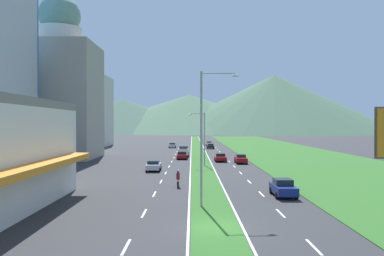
# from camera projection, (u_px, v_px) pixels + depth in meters

# --- Properties ---
(ground_plane) EXTENTS (600.00, 600.00, 0.00)m
(ground_plane) POSITION_uv_depth(u_px,v_px,m) (215.00, 228.00, 25.27)
(ground_plane) COLOR #2D2D30
(grass_median) EXTENTS (3.20, 240.00, 0.06)m
(grass_median) POSITION_uv_depth(u_px,v_px,m) (198.00, 155.00, 85.27)
(grass_median) COLOR #2D6023
(grass_median) RESTS_ON ground_plane
(grass_verge_right) EXTENTS (24.00, 240.00, 0.06)m
(grass_verge_right) POSITION_uv_depth(u_px,v_px,m) (293.00, 155.00, 85.31)
(grass_verge_right) COLOR #2D6023
(grass_verge_right) RESTS_ON ground_plane
(lane_dash_left_2) EXTENTS (0.16, 2.80, 0.01)m
(lane_dash_left_2) POSITION_uv_depth(u_px,v_px,m) (125.00, 247.00, 21.37)
(lane_dash_left_2) COLOR silver
(lane_dash_left_2) RESTS_ON ground_plane
(lane_dash_left_3) EXTENTS (0.16, 2.80, 0.01)m
(lane_dash_left_3) POSITION_uv_depth(u_px,v_px,m) (143.00, 213.00, 29.43)
(lane_dash_left_3) COLOR silver
(lane_dash_left_3) RESTS_ON ground_plane
(lane_dash_left_4) EXTENTS (0.16, 2.80, 0.01)m
(lane_dash_left_4) POSITION_uv_depth(u_px,v_px,m) (154.00, 194.00, 37.48)
(lane_dash_left_4) COLOR silver
(lane_dash_left_4) RESTS_ON ground_plane
(lane_dash_left_5) EXTENTS (0.16, 2.80, 0.01)m
(lane_dash_left_5) POSITION_uv_depth(u_px,v_px,m) (160.00, 182.00, 45.54)
(lane_dash_left_5) COLOR silver
(lane_dash_left_5) RESTS_ON ground_plane
(lane_dash_left_6) EXTENTS (0.16, 2.80, 0.01)m
(lane_dash_left_6) POSITION_uv_depth(u_px,v_px,m) (165.00, 173.00, 53.59)
(lane_dash_left_6) COLOR silver
(lane_dash_left_6) RESTS_ON ground_plane
(lane_dash_left_7) EXTENTS (0.16, 2.80, 0.01)m
(lane_dash_left_7) POSITION_uv_depth(u_px,v_px,m) (168.00, 166.00, 61.64)
(lane_dash_left_7) COLOR silver
(lane_dash_left_7) RESTS_ON ground_plane
(lane_dash_left_8) EXTENTS (0.16, 2.80, 0.01)m
(lane_dash_left_8) POSITION_uv_depth(u_px,v_px,m) (171.00, 162.00, 69.70)
(lane_dash_left_8) COLOR silver
(lane_dash_left_8) RESTS_ON ground_plane
(lane_dash_left_9) EXTENTS (0.16, 2.80, 0.01)m
(lane_dash_left_9) POSITION_uv_depth(u_px,v_px,m) (173.00, 158.00, 77.75)
(lane_dash_left_9) COLOR silver
(lane_dash_left_9) RESTS_ON ground_plane
(lane_dash_left_10) EXTENTS (0.16, 2.80, 0.01)m
(lane_dash_left_10) POSITION_uv_depth(u_px,v_px,m) (175.00, 154.00, 85.81)
(lane_dash_left_10) COLOR silver
(lane_dash_left_10) RESTS_ON ground_plane
(lane_dash_left_11) EXTENTS (0.16, 2.80, 0.01)m
(lane_dash_left_11) POSITION_uv_depth(u_px,v_px,m) (176.00, 152.00, 93.86)
(lane_dash_left_11) COLOR silver
(lane_dash_left_11) RESTS_ON ground_plane
(lane_dash_left_12) EXTENTS (0.16, 2.80, 0.01)m
(lane_dash_left_12) POSITION_uv_depth(u_px,v_px,m) (177.00, 150.00, 101.92)
(lane_dash_left_12) COLOR silver
(lane_dash_left_12) RESTS_ON ground_plane
(lane_dash_left_13) EXTENTS (0.16, 2.80, 0.01)m
(lane_dash_left_13) POSITION_uv_depth(u_px,v_px,m) (178.00, 148.00, 109.97)
(lane_dash_left_13) COLOR silver
(lane_dash_left_13) RESTS_ON ground_plane
(lane_dash_left_14) EXTENTS (0.16, 2.80, 0.01)m
(lane_dash_left_14) POSITION_uv_depth(u_px,v_px,m) (179.00, 146.00, 118.03)
(lane_dash_left_14) COLOR silver
(lane_dash_left_14) RESTS_ON ground_plane
(lane_dash_right_2) EXTENTS (0.16, 2.80, 0.01)m
(lane_dash_right_2) POSITION_uv_depth(u_px,v_px,m) (313.00, 247.00, 21.39)
(lane_dash_right_2) COLOR silver
(lane_dash_right_2) RESTS_ON ground_plane
(lane_dash_right_3) EXTENTS (0.16, 2.80, 0.01)m
(lane_dash_right_3) POSITION_uv_depth(u_px,v_px,m) (280.00, 213.00, 29.45)
(lane_dash_right_3) COLOR silver
(lane_dash_right_3) RESTS_ON ground_plane
(lane_dash_right_4) EXTENTS (0.16, 2.80, 0.01)m
(lane_dash_right_4) POSITION_uv_depth(u_px,v_px,m) (261.00, 194.00, 37.50)
(lane_dash_right_4) COLOR silver
(lane_dash_right_4) RESTS_ON ground_plane
(lane_dash_right_5) EXTENTS (0.16, 2.80, 0.01)m
(lane_dash_right_5) POSITION_uv_depth(u_px,v_px,m) (248.00, 182.00, 45.56)
(lane_dash_right_5) COLOR silver
(lane_dash_right_5) RESTS_ON ground_plane
(lane_dash_right_6) EXTENTS (0.16, 2.80, 0.01)m
(lane_dash_right_6) POSITION_uv_depth(u_px,v_px,m) (240.00, 173.00, 53.61)
(lane_dash_right_6) COLOR silver
(lane_dash_right_6) RESTS_ON ground_plane
(lane_dash_right_7) EXTENTS (0.16, 2.80, 0.01)m
(lane_dash_right_7) POSITION_uv_depth(u_px,v_px,m) (233.00, 166.00, 61.67)
(lane_dash_right_7) COLOR silver
(lane_dash_right_7) RESTS_ON ground_plane
(lane_dash_right_8) EXTENTS (0.16, 2.80, 0.01)m
(lane_dash_right_8) POSITION_uv_depth(u_px,v_px,m) (229.00, 162.00, 69.72)
(lane_dash_right_8) COLOR silver
(lane_dash_right_8) RESTS_ON ground_plane
(lane_dash_right_9) EXTENTS (0.16, 2.80, 0.01)m
(lane_dash_right_9) POSITION_uv_depth(u_px,v_px,m) (225.00, 158.00, 77.78)
(lane_dash_right_9) COLOR silver
(lane_dash_right_9) RESTS_ON ground_plane
(lane_dash_right_10) EXTENTS (0.16, 2.80, 0.01)m
(lane_dash_right_10) POSITION_uv_depth(u_px,v_px,m) (222.00, 154.00, 85.83)
(lane_dash_right_10) COLOR silver
(lane_dash_right_10) RESTS_ON ground_plane
(lane_dash_right_11) EXTENTS (0.16, 2.80, 0.01)m
(lane_dash_right_11) POSITION_uv_depth(u_px,v_px,m) (219.00, 152.00, 93.89)
(lane_dash_right_11) COLOR silver
(lane_dash_right_11) RESTS_ON ground_plane
(lane_dash_right_12) EXTENTS (0.16, 2.80, 0.01)m
(lane_dash_right_12) POSITION_uv_depth(u_px,v_px,m) (217.00, 150.00, 101.94)
(lane_dash_right_12) COLOR silver
(lane_dash_right_12) RESTS_ON ground_plane
(lane_dash_right_13) EXTENTS (0.16, 2.80, 0.01)m
(lane_dash_right_13) POSITION_uv_depth(u_px,v_px,m) (215.00, 148.00, 110.00)
(lane_dash_right_13) COLOR silver
(lane_dash_right_13) RESTS_ON ground_plane
(lane_dash_right_14) EXTENTS (0.16, 2.80, 0.01)m
(lane_dash_right_14) POSITION_uv_depth(u_px,v_px,m) (213.00, 146.00, 118.05)
(lane_dash_right_14) COLOR silver
(lane_dash_right_14) RESTS_ON ground_plane
(edge_line_median_left) EXTENTS (0.16, 240.00, 0.01)m
(edge_line_median_left) POSITION_uv_depth(u_px,v_px,m) (190.00, 155.00, 85.26)
(edge_line_median_left) COLOR silver
(edge_line_median_left) RESTS_ON ground_plane
(edge_line_median_right) EXTENTS (0.16, 240.00, 0.01)m
(edge_line_median_right) POSITION_uv_depth(u_px,v_px,m) (206.00, 155.00, 85.27)
(edge_line_median_right) COLOR silver
(edge_line_median_right) RESTS_ON ground_plane
(domed_building) EXTENTS (14.06, 14.06, 31.58)m
(domed_building) POSITION_uv_depth(u_px,v_px,m) (59.00, 90.00, 76.25)
(domed_building) COLOR #9E9384
(domed_building) RESTS_ON ground_plane
(midrise_colored) EXTENTS (12.24, 12.24, 20.87)m
(midrise_colored) POSITION_uv_depth(u_px,v_px,m) (89.00, 111.00, 120.00)
(midrise_colored) COLOR beige
(midrise_colored) RESTS_ON ground_plane
(hill_far_left) EXTENTS (166.83, 166.83, 26.07)m
(hill_far_left) POSITION_uv_depth(u_px,v_px,m) (122.00, 116.00, 315.01)
(hill_far_left) COLOR #3D5647
(hill_far_left) RESTS_ON ground_plane
(hill_far_center) EXTENTS (189.89, 189.89, 30.44)m
(hill_far_center) POSITION_uv_depth(u_px,v_px,m) (188.00, 113.00, 323.25)
(hill_far_center) COLOR #47664C
(hill_far_center) RESTS_ON ground_plane
(hill_far_right) EXTENTS (183.45, 183.45, 44.53)m
(hill_far_right) POSITION_uv_depth(u_px,v_px,m) (273.00, 104.00, 306.30)
(hill_far_right) COLOR #47664C
(hill_far_right) RESTS_ON ground_plane
(street_lamp_near) EXTENTS (3.12, 0.37, 10.92)m
(street_lamp_near) POSITION_uv_depth(u_px,v_px,m) (204.00, 130.00, 31.67)
(street_lamp_near) COLOR #99999E
(street_lamp_near) RESTS_ON ground_plane
(street_lamp_mid) EXTENTS (2.67, 0.42, 8.48)m
(street_lamp_mid) POSITION_uv_depth(u_px,v_px,m) (202.00, 135.00, 62.40)
(street_lamp_mid) COLOR #99999E
(street_lamp_mid) RESTS_ON ground_plane
(car_0) EXTENTS (1.91, 4.49, 1.53)m
(car_0) POSITION_uv_depth(u_px,v_px,m) (240.00, 159.00, 66.68)
(car_0) COLOR maroon
(car_0) RESTS_ON ground_plane
(car_1) EXTENTS (1.94, 4.21, 1.35)m
(car_1) POSITION_uv_depth(u_px,v_px,m) (210.00, 146.00, 105.67)
(car_1) COLOR black
(car_1) RESTS_ON ground_plane
(car_2) EXTENTS (2.04, 4.27, 1.44)m
(car_2) POSITION_uv_depth(u_px,v_px,m) (181.00, 155.00, 74.58)
(car_2) COLOR maroon
(car_2) RESTS_ON ground_plane
(car_3) EXTENTS (1.90, 4.51, 1.39)m
(car_3) POSITION_uv_depth(u_px,v_px,m) (208.00, 144.00, 118.87)
(car_3) COLOR #B2B2B7
(car_3) RESTS_ON ground_plane
(car_5) EXTENTS (1.98, 4.26, 1.49)m
(car_5) POSITION_uv_depth(u_px,v_px,m) (153.00, 166.00, 55.80)
(car_5) COLOR #B2B2B7
(car_5) RESTS_ON ground_plane
(car_6) EXTENTS (1.97, 4.03, 1.38)m
(car_6) POSITION_uv_depth(u_px,v_px,m) (172.00, 145.00, 109.90)
(car_6) COLOR #B2B2B7
(car_6) RESTS_ON ground_plane
(car_7) EXTENTS (1.97, 4.26, 1.60)m
(car_7) POSITION_uv_depth(u_px,v_px,m) (282.00, 188.00, 36.33)
(car_7) COLOR navy
(car_7) RESTS_ON ground_plane
(car_8) EXTENTS (2.04, 4.37, 1.45)m
(car_8) POSITION_uv_depth(u_px,v_px,m) (220.00, 157.00, 69.94)
(car_8) COLOR maroon
(car_8) RESTS_ON ground_plane
(pickup_truck_0) EXTENTS (2.18, 5.40, 2.00)m
(pickup_truck_0) POSITION_uv_depth(u_px,v_px,m) (183.00, 151.00, 81.43)
(pickup_truck_0) COLOR silver
(pickup_truck_0) RESTS_ON ground_plane
(motorcycle_rider) EXTENTS (0.36, 2.00, 1.80)m
(motorcycle_rider) POSITION_uv_depth(u_px,v_px,m) (177.00, 180.00, 41.51)
(motorcycle_rider) COLOR black
(motorcycle_rider) RESTS_ON ground_plane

